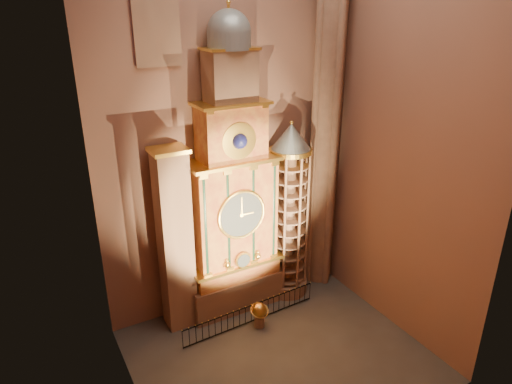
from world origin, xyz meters
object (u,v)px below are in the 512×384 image
stair_turret (289,214)px  portrait_tower (175,241)px  astronomical_clock (233,202)px  celestial_globe (259,313)px  iron_railing (251,314)px

stair_turret → portrait_tower: bearing=177.7°
portrait_tower → stair_turret: size_ratio=0.94×
astronomical_clock → celestial_globe: bearing=-84.3°
stair_turret → celestial_globe: size_ratio=7.32×
celestial_globe → portrait_tower: bearing=145.4°
astronomical_clock → stair_turret: size_ratio=1.55×
celestial_globe → iron_railing: bearing=117.3°
astronomical_clock → portrait_tower: 3.73m
astronomical_clock → iron_railing: size_ratio=2.02×
stair_turret → iron_railing: stair_turret is taller
astronomical_clock → portrait_tower: astronomical_clock is taller
iron_railing → stair_turret: bearing=26.6°
portrait_tower → iron_railing: bearing=-30.9°
astronomical_clock → stair_turret: 3.78m
portrait_tower → iron_railing: (3.40, -2.04, -4.53)m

